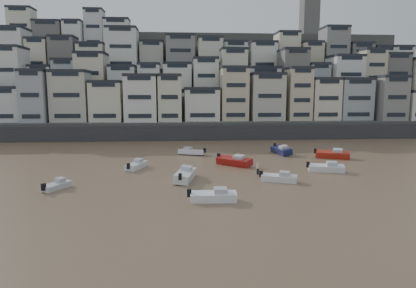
{
  "coord_description": "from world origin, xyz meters",
  "views": [
    {
      "loc": [
        5.94,
        -21.98,
        11.45
      ],
      "look_at": [
        9.82,
        30.0,
        4.0
      ],
      "focal_mm": 32.0,
      "sensor_mm": 36.0,
      "label": 1
    }
  ],
  "objects": [
    {
      "name": "boat_f",
      "position": [
        -0.67,
        32.75,
        0.7
      ],
      "size": [
        3.35,
        5.37,
        1.39
      ],
      "primitive_type": null,
      "rotation": [
        0.0,
        0.0,
        1.22
      ],
      "color": "silver",
      "rests_on": "ground"
    },
    {
      "name": "boat_i",
      "position": [
        24.34,
        43.91,
        0.85
      ],
      "size": [
        3.0,
        6.51,
        1.71
      ],
      "primitive_type": null,
      "rotation": [
        0.0,
        0.0,
        -1.41
      ],
      "color": "#151A43",
      "rests_on": "ground"
    },
    {
      "name": "boat_h",
      "position": [
        7.91,
        44.33,
        0.71
      ],
      "size": [
        5.5,
        3.45,
        1.43
      ],
      "primitive_type": null,
      "rotation": [
        0.0,
        0.0,
        2.78
      ],
      "color": "silver",
      "rests_on": "ground"
    },
    {
      "name": "boat_j",
      "position": [
        -8.68,
        21.68,
        0.56
      ],
      "size": [
        3.06,
        4.27,
        1.12
      ],
      "primitive_type": null,
      "rotation": [
        0.0,
        0.0,
        1.1
      ],
      "color": "silver",
      "rests_on": "ground"
    },
    {
      "name": "ground",
      "position": [
        0.0,
        0.0,
        0.0
      ],
      "size": [
        400.0,
        400.0,
        0.0
      ],
      "primitive_type": "plane",
      "color": "#856448",
      "rests_on": "ground"
    },
    {
      "name": "boat_c",
      "position": [
        6.49,
        25.08,
        0.9
      ],
      "size": [
        3.47,
        6.87,
        1.79
      ],
      "primitive_type": null,
      "rotation": [
        0.0,
        0.0,
        1.36
      ],
      "color": "silver",
      "rests_on": "ground"
    },
    {
      "name": "boat_a",
      "position": [
        9.29,
        15.38,
        0.73
      ],
      "size": [
        5.38,
        1.9,
        1.45
      ],
      "primitive_type": null,
      "rotation": [
        0.0,
        0.0,
        -0.03
      ],
      "color": "white",
      "rests_on": "ground"
    },
    {
      "name": "boat_g",
      "position": [
        32.01,
        39.07,
        0.83
      ],
      "size": [
        6.39,
        4.11,
        1.66
      ],
      "primitive_type": null,
      "rotation": [
        0.0,
        0.0,
        -0.38
      ],
      "color": "#A62214",
      "rests_on": "ground"
    },
    {
      "name": "harbor_wall",
      "position": [
        10.0,
        65.0,
        1.75
      ],
      "size": [
        140.0,
        3.0,
        3.5
      ],
      "primitive_type": "cube",
      "color": "#38383A",
      "rests_on": "ground"
    },
    {
      "name": "hillside",
      "position": [
        14.73,
        104.84,
        13.01
      ],
      "size": [
        141.04,
        66.0,
        50.0
      ],
      "color": "#4C4C47",
      "rests_on": "ground"
    },
    {
      "name": "person_pink",
      "position": [
        16.59,
        27.73,
        0.87
      ],
      "size": [
        0.44,
        0.44,
        1.74
      ],
      "primitive_type": null,
      "color": "#DAA699",
      "rests_on": "ground"
    },
    {
      "name": "boat_d",
      "position": [
        26.68,
        28.51,
        0.74
      ],
      "size": [
        5.66,
        2.96,
        1.47
      ],
      "primitive_type": null,
      "rotation": [
        0.0,
        0.0,
        -0.23
      ],
      "color": "white",
      "rests_on": "ground"
    },
    {
      "name": "boat_e",
      "position": [
        14.21,
        34.14,
        0.86
      ],
      "size": [
        6.06,
        5.76,
        1.72
      ],
      "primitive_type": null,
      "rotation": [
        0.0,
        0.0,
        -0.74
      ],
      "color": "maroon",
      "rests_on": "ground"
    },
    {
      "name": "boat_b",
      "position": [
        18.42,
        23.29,
        0.67
      ],
      "size": [
        5.14,
        3.27,
        1.33
      ],
      "primitive_type": null,
      "rotation": [
        0.0,
        0.0,
        -0.37
      ],
      "color": "silver",
      "rests_on": "ground"
    }
  ]
}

